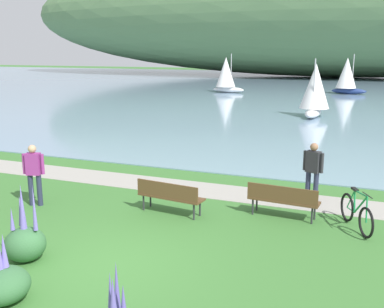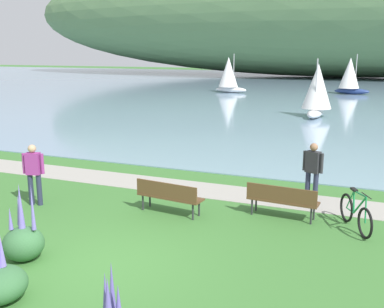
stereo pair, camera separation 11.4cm
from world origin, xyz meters
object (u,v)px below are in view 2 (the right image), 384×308
person_at_shoreline (313,169)px  sailboat_nearest_to_shore (317,90)px  bicycle_leaning_near_bench (356,214)px  park_bench_further_along (282,199)px  park_bench_near_camera (169,195)px  sailboat_mid_bay (350,75)px  sailboat_toward_hillside (229,74)px  person_on_the_grass (34,171)px

person_at_shoreline → sailboat_nearest_to_shore: size_ratio=0.47×
bicycle_leaning_near_bench → sailboat_nearest_to_shore: sailboat_nearest_to_shore is taller
park_bench_further_along → person_at_shoreline: size_ratio=1.07×
park_bench_near_camera → sailboat_nearest_to_shore: bearing=86.4°
sailboat_mid_bay → sailboat_toward_hillside: bearing=-166.1°
person_at_shoreline → sailboat_mid_bay: bearing=91.9°
bicycle_leaning_near_bench → sailboat_toward_hillside: 36.16m
bicycle_leaning_near_bench → sailboat_nearest_to_shore: 19.20m
park_bench_further_along → sailboat_toward_hillside: 35.44m
person_on_the_grass → sailboat_mid_bay: sailboat_mid_bay is taller
sailboat_nearest_to_shore → park_bench_near_camera: bearing=-93.6°
person_on_the_grass → park_bench_near_camera: bearing=11.3°
park_bench_near_camera → bicycle_leaning_near_bench: bearing=8.8°
park_bench_further_along → sailboat_nearest_to_shore: size_ratio=0.50×
bicycle_leaning_near_bench → sailboat_mid_bay: 36.32m
sailboat_toward_hillside → bicycle_leaning_near_bench: bearing=-67.5°
person_at_shoreline → park_bench_further_along: bearing=-108.7°
park_bench_further_along → person_on_the_grass: bearing=-166.7°
sailboat_mid_bay → park_bench_near_camera: bearing=-93.4°
park_bench_near_camera → sailboat_mid_bay: (2.17, 36.91, 1.32)m
person_at_shoreline → sailboat_mid_bay: sailboat_mid_bay is taller
bicycle_leaning_near_bench → sailboat_toward_hillside: (-13.81, 33.39, 1.45)m
bicycle_leaning_near_bench → person_on_the_grass: bearing=-170.1°
park_bench_near_camera → person_at_shoreline: 4.09m
park_bench_near_camera → person_at_shoreline: size_ratio=1.08×
person_at_shoreline → park_bench_near_camera: bearing=-145.0°
park_bench_further_along → bicycle_leaning_near_bench: size_ratio=1.14×
park_bench_near_camera → park_bench_further_along: bearing=15.8°
person_at_shoreline → sailboat_nearest_to_shore: bearing=96.9°
park_bench_further_along → sailboat_mid_bay: bearing=91.0°
sailboat_toward_hillside → person_at_shoreline: bearing=-68.4°
park_bench_further_along → sailboat_mid_bay: size_ratio=0.48×
bicycle_leaning_near_bench → sailboat_nearest_to_shore: bearing=100.0°
person_on_the_grass → bicycle_leaning_near_bench: bearing=9.9°
park_bench_further_along → sailboat_mid_bay: 36.15m
person_at_shoreline → sailboat_nearest_to_shore: sailboat_nearest_to_shore is taller
bicycle_leaning_near_bench → sailboat_mid_bay: bearing=93.8°
sailboat_nearest_to_shore → bicycle_leaning_near_bench: bearing=-80.0°
sailboat_toward_hillside → person_on_the_grass: bearing=-81.0°
bicycle_leaning_near_bench → person_at_shoreline: size_ratio=0.94×
sailboat_mid_bay → sailboat_toward_hillside: sailboat_toward_hillside is taller
person_on_the_grass → sailboat_toward_hillside: bearing=99.0°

